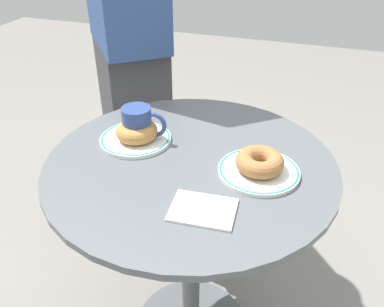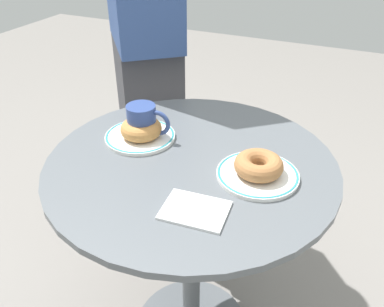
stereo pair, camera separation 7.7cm
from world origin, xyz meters
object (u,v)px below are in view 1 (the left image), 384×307
(person_figure, at_px, (129,46))
(donut_cinnamon, at_px, (259,163))
(donut_old_fashioned, at_px, (137,131))
(paper_napkin, at_px, (203,210))
(plate_right, at_px, (258,172))
(plate_left, at_px, (136,139))
(coffee_mug, at_px, (139,124))
(cafe_table, at_px, (191,224))

(person_figure, bearing_deg, donut_cinnamon, -40.62)
(donut_old_fashioned, relative_size, donut_cinnamon, 0.97)
(paper_napkin, bearing_deg, person_figure, 126.57)
(plate_right, height_order, donut_old_fashioned, donut_old_fashioned)
(plate_left, bearing_deg, plate_right, -7.80)
(donut_old_fashioned, distance_m, coffee_mug, 0.02)
(donut_old_fashioned, bearing_deg, person_figure, 118.07)
(coffee_mug, xyz_separation_m, person_figure, (-0.25, 0.45, 0.06))
(plate_left, relative_size, plate_right, 0.99)
(plate_left, xyz_separation_m, person_figure, (-0.24, 0.46, 0.10))
(cafe_table, distance_m, plate_left, 0.29)
(donut_old_fashioned, relative_size, paper_napkin, 0.82)
(donut_cinnamon, xyz_separation_m, person_figure, (-0.59, 0.50, 0.07))
(plate_right, bearing_deg, paper_napkin, -116.48)
(coffee_mug, bearing_deg, cafe_table, -16.84)
(plate_left, distance_m, plate_right, 0.35)
(plate_right, relative_size, donut_cinnamon, 1.69)
(cafe_table, relative_size, plate_right, 3.76)
(plate_right, height_order, donut_cinnamon, donut_cinnamon)
(donut_cinnamon, relative_size, person_figure, 0.07)
(plate_left, height_order, donut_cinnamon, donut_cinnamon)
(donut_old_fashioned, relative_size, person_figure, 0.07)
(plate_left, bearing_deg, coffee_mug, 38.05)
(donut_old_fashioned, height_order, coffee_mug, coffee_mug)
(donut_cinnamon, bearing_deg, paper_napkin, -116.48)
(cafe_table, height_order, plate_right, plate_right)
(cafe_table, height_order, coffee_mug, coffee_mug)
(cafe_table, height_order, person_figure, person_figure)
(donut_cinnamon, bearing_deg, coffee_mug, 170.82)
(paper_napkin, bearing_deg, cafe_table, 116.71)
(donut_old_fashioned, height_order, donut_cinnamon, same)
(donut_cinnamon, bearing_deg, person_figure, 139.38)
(plate_right, height_order, coffee_mug, coffee_mug)
(plate_left, relative_size, coffee_mug, 1.58)
(cafe_table, bearing_deg, donut_cinnamon, -1.59)
(donut_old_fashioned, relative_size, coffee_mug, 0.92)
(plate_left, height_order, donut_old_fashioned, donut_old_fashioned)
(cafe_table, xyz_separation_m, paper_napkin, (0.09, -0.18, 0.22))
(plate_right, bearing_deg, cafe_table, 178.41)
(cafe_table, distance_m, plate_right, 0.29)
(donut_old_fashioned, bearing_deg, donut_cinnamon, -7.51)
(cafe_table, height_order, plate_left, plate_left)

